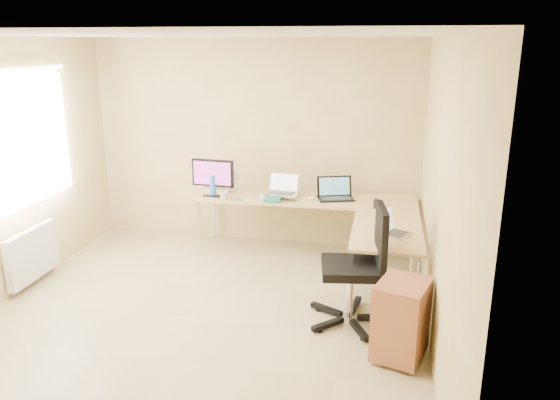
% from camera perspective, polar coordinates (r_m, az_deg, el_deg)
% --- Properties ---
extents(floor, '(4.50, 4.50, 0.00)m').
position_cam_1_polar(floor, '(5.36, -8.23, -12.23)').
color(floor, tan).
rests_on(floor, ground).
extents(ceiling, '(4.50, 4.50, 0.00)m').
position_cam_1_polar(ceiling, '(4.72, -9.55, 16.73)').
color(ceiling, white).
rests_on(ceiling, ground).
extents(wall_back, '(4.50, 0.00, 4.50)m').
position_cam_1_polar(wall_back, '(6.99, -2.64, 5.99)').
color(wall_back, '#D2C387').
rests_on(wall_back, ground).
extents(wall_front, '(4.50, 0.00, 4.50)m').
position_cam_1_polar(wall_front, '(2.99, -23.59, -9.72)').
color(wall_front, '#D2C387').
rests_on(wall_front, ground).
extents(wall_right, '(0.00, 4.50, 4.50)m').
position_cam_1_polar(wall_right, '(4.63, 16.45, -0.01)').
color(wall_right, '#D2C387').
rests_on(wall_right, ground).
extents(desk_main, '(2.65, 0.70, 0.73)m').
position_cam_1_polar(desk_main, '(6.71, 2.70, -2.71)').
color(desk_main, tan).
rests_on(desk_main, ground).
extents(desk_return, '(0.70, 1.30, 0.73)m').
position_cam_1_polar(desk_return, '(5.72, 10.97, -6.47)').
color(desk_return, tan).
rests_on(desk_return, ground).
extents(monitor, '(0.54, 0.22, 0.45)m').
position_cam_1_polar(monitor, '(6.66, -7.05, 2.35)').
color(monitor, black).
rests_on(monitor, desk_main).
extents(book_stack, '(0.21, 0.27, 0.04)m').
position_cam_1_polar(book_stack, '(6.46, -0.73, 0.15)').
color(book_stack, '#1B6054').
rests_on(book_stack, desk_main).
extents(laptop_center, '(0.42, 0.34, 0.25)m').
position_cam_1_polar(laptop_center, '(6.51, 0.18, 1.63)').
color(laptop_center, '#B6B6B6').
rests_on(laptop_center, desk_main).
extents(laptop_black, '(0.49, 0.42, 0.26)m').
position_cam_1_polar(laptop_black, '(6.51, 5.90, 1.20)').
color(laptop_black, black).
rests_on(laptop_black, desk_main).
extents(keyboard, '(0.47, 0.15, 0.02)m').
position_cam_1_polar(keyboard, '(6.58, -0.22, 0.35)').
color(keyboard, white).
rests_on(keyboard, desk_main).
extents(mouse, '(0.10, 0.07, 0.03)m').
position_cam_1_polar(mouse, '(6.49, 3.22, 0.16)').
color(mouse, white).
rests_on(mouse, desk_main).
extents(mug, '(0.13, 0.13, 0.11)m').
position_cam_1_polar(mug, '(6.51, -5.89, 0.46)').
color(mug, beige).
rests_on(mug, desk_main).
extents(cd_stack, '(0.14, 0.14, 0.03)m').
position_cam_1_polar(cd_stack, '(6.47, -4.28, 0.04)').
color(cd_stack, silver).
rests_on(cd_stack, desk_main).
extents(water_bottle, '(0.10, 0.10, 0.26)m').
position_cam_1_polar(water_bottle, '(6.67, -7.05, 1.52)').
color(water_bottle, blue).
rests_on(water_bottle, desk_main).
extents(papers, '(0.19, 0.27, 0.01)m').
position_cam_1_polar(papers, '(6.88, -6.28, 0.88)').
color(papers, beige).
rests_on(papers, desk_main).
extents(white_box, '(0.26, 0.21, 0.09)m').
position_cam_1_polar(white_box, '(6.77, -6.83, 0.96)').
color(white_box, beige).
rests_on(white_box, desk_main).
extents(desk_fan, '(0.28, 0.28, 0.28)m').
position_cam_1_polar(desk_fan, '(6.85, -5.02, 2.07)').
color(desk_fan, silver).
rests_on(desk_fan, desk_main).
extents(black_cup, '(0.07, 0.07, 0.11)m').
position_cam_1_polar(black_cup, '(6.24, 10.05, -0.38)').
color(black_cup, black).
rests_on(black_cup, desk_main).
extents(laptop_return, '(0.39, 0.36, 0.21)m').
position_cam_1_polar(laptop_return, '(5.41, 12.14, -2.51)').
color(laptop_return, '#A6A6A6').
rests_on(laptop_return, desk_return).
extents(office_chair, '(0.78, 0.78, 1.15)m').
position_cam_1_polar(office_chair, '(5.09, 7.39, -7.57)').
color(office_chair, black).
rests_on(office_chair, ground).
extents(cabinet, '(0.50, 0.56, 0.65)m').
position_cam_1_polar(cabinet, '(4.67, 12.60, -12.07)').
color(cabinet, brown).
rests_on(cabinet, ground).
extents(radiator, '(0.09, 0.80, 0.55)m').
position_cam_1_polar(radiator, '(6.45, -24.54, -5.18)').
color(radiator, white).
rests_on(radiator, ground).
extents(window, '(0.10, 1.80, 1.40)m').
position_cam_1_polar(window, '(6.16, -25.99, 5.32)').
color(window, white).
rests_on(window, wall_left).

